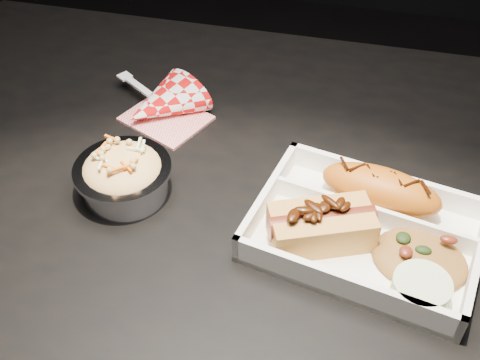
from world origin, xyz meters
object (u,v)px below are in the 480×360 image
dining_table (275,248)px  food_tray (365,234)px  foil_coleslaw_cup (123,174)px  napkin_fork (161,105)px  fried_pastry (381,189)px  hotdog (322,224)px

dining_table → food_tray: size_ratio=4.27×
food_tray → foil_coleslaw_cup: bearing=-170.5°
food_tray → napkin_fork: bearing=161.9°
dining_table → fried_pastry: size_ratio=8.33×
foil_coleslaw_cup → napkin_fork: same height
dining_table → hotdog: hotdog is taller
foil_coleslaw_cup → napkin_fork: (-0.01, 0.16, -0.01)m
hotdog → napkin_fork: 0.32m
food_tray → fried_pastry: (0.01, 0.05, 0.02)m
food_tray → hotdog: 0.06m
dining_table → food_tray: food_tray is taller
dining_table → napkin_fork: size_ratio=7.26×
hotdog → napkin_fork: size_ratio=0.78×
dining_table → napkin_fork: napkin_fork is taller
food_tray → hotdog: bearing=-149.2°
dining_table → food_tray: 0.15m
hotdog → foil_coleslaw_cup: bearing=151.0°
dining_table → foil_coleslaw_cup: (-0.19, -0.03, 0.12)m
napkin_fork → dining_table: bearing=0.4°
fried_pastry → hotdog: 0.09m
food_tray → fried_pastry: bearing=90.0°
foil_coleslaw_cup → napkin_fork: 0.16m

